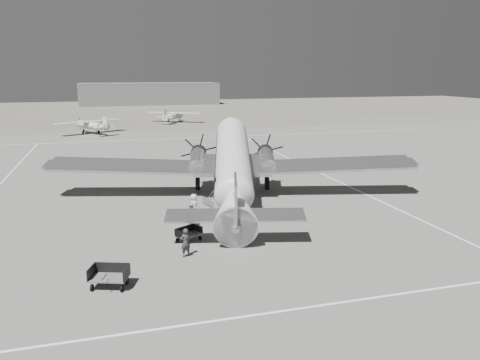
# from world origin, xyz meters

# --- Properties ---
(ground) EXTENTS (260.00, 260.00, 0.00)m
(ground) POSITION_xyz_m (0.00, 0.00, 0.00)
(ground) COLOR #61615F
(ground) RESTS_ON ground
(taxi_line_near) EXTENTS (60.00, 0.15, 0.01)m
(taxi_line_near) POSITION_xyz_m (0.00, -14.00, 0.01)
(taxi_line_near) COLOR silver
(taxi_line_near) RESTS_ON ground
(taxi_line_right) EXTENTS (0.15, 80.00, 0.01)m
(taxi_line_right) POSITION_xyz_m (12.00, 0.00, 0.01)
(taxi_line_right) COLOR silver
(taxi_line_right) RESTS_ON ground
(taxi_line_horizon) EXTENTS (90.00, 0.15, 0.01)m
(taxi_line_horizon) POSITION_xyz_m (0.00, 40.00, 0.01)
(taxi_line_horizon) COLOR silver
(taxi_line_horizon) RESTS_ON ground
(grass_infield) EXTENTS (260.00, 90.00, 0.01)m
(grass_infield) POSITION_xyz_m (0.00, 95.00, 0.00)
(grass_infield) COLOR #646154
(grass_infield) RESTS_ON ground
(hangar_main) EXTENTS (42.00, 14.00, 6.60)m
(hangar_main) POSITION_xyz_m (5.00, 120.00, 3.30)
(hangar_main) COLOR slate
(hangar_main) RESTS_ON ground
(dc3_airliner) EXTENTS (34.36, 27.66, 5.75)m
(dc3_airliner) POSITION_xyz_m (0.78, 3.14, 2.87)
(dc3_airliner) COLOR #BDBDBF
(dc3_airliner) RESTS_ON ground
(light_plane_left) EXTENTS (14.70, 13.94, 2.39)m
(light_plane_left) POSITION_xyz_m (-10.86, 49.28, 1.20)
(light_plane_left) COLOR silver
(light_plane_left) RESTS_ON ground
(light_plane_right) EXTENTS (14.31, 13.58, 2.33)m
(light_plane_right) POSITION_xyz_m (4.63, 63.09, 1.16)
(light_plane_right) COLOR silver
(light_plane_right) RESTS_ON ground
(baggage_cart_near) EXTENTS (1.87, 1.71, 0.87)m
(baggage_cart_near) POSITION_xyz_m (-4.03, -4.59, 0.43)
(baggage_cart_near) COLOR #565656
(baggage_cart_near) RESTS_ON ground
(baggage_cart_far) EXTENTS (2.17, 1.84, 1.04)m
(baggage_cart_far) POSITION_xyz_m (-8.68, -9.66, 0.52)
(baggage_cart_far) COLOR #565656
(baggage_cart_far) RESTS_ON ground
(ground_crew) EXTENTS (0.68, 0.56, 1.62)m
(ground_crew) POSITION_xyz_m (-4.61, -6.88, 0.81)
(ground_crew) COLOR #2E2E2E
(ground_crew) RESTS_ON ground
(ramp_agent) EXTENTS (0.71, 0.85, 1.57)m
(ramp_agent) POSITION_xyz_m (-3.35, -1.88, 0.79)
(ramp_agent) COLOR #B1B1AE
(ramp_agent) RESTS_ON ground
(passenger) EXTENTS (0.54, 0.82, 1.68)m
(passenger) POSITION_xyz_m (-2.88, 0.02, 0.84)
(passenger) COLOR silver
(passenger) RESTS_ON ground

